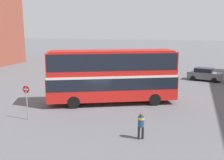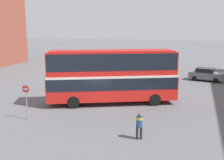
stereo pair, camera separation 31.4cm
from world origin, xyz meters
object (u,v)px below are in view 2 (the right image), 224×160
double_decker_bus (112,73)px  pedestrian_foreground (139,123)px  parked_car_kerb_near (104,71)px  parked_car_kerb_far (206,74)px  no_entry_sign (26,97)px

double_decker_bus → pedestrian_foreground: 8.11m
double_decker_bus → parked_car_kerb_near: size_ratio=2.60×
pedestrian_foreground → parked_car_kerb_near: bearing=-6.3°
parked_car_kerb_far → no_entry_sign: no_entry_sign is taller
parked_car_kerb_near → parked_car_kerb_far: (13.43, 1.24, 0.05)m
double_decker_bus → no_entry_sign: bearing=-153.0°
parked_car_kerb_near → no_entry_sign: size_ratio=1.69×
double_decker_bus → no_entry_sign: 7.68m
parked_car_kerb_near → no_entry_sign: (0.39, -18.10, 0.93)m
double_decker_bus → no_entry_sign: double_decker_bus is taller
parked_car_kerb_near → no_entry_sign: 18.13m
pedestrian_foreground → parked_car_kerb_near: 21.08m
no_entry_sign → parked_car_kerb_near: bearing=91.2°
pedestrian_foreground → parked_car_kerb_far: 20.68m
double_decker_bus → parked_car_kerb_near: bearing=88.5°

